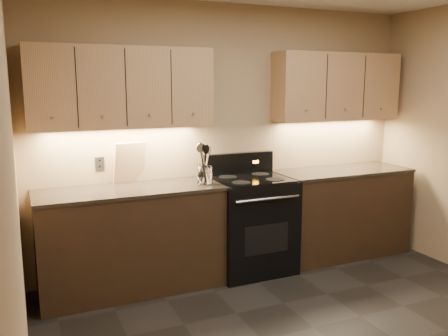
{
  "coord_description": "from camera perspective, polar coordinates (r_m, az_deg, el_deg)",
  "views": [
    {
      "loc": [
        -1.97,
        -2.33,
        1.84
      ],
      "look_at": [
        -0.31,
        1.45,
        1.1
      ],
      "focal_mm": 38.0,
      "sensor_mm": 36.0,
      "label": 1
    }
  ],
  "objects": [
    {
      "name": "wall_back",
      "position": [
        4.79,
        0.7,
        3.73
      ],
      "size": [
        4.0,
        0.04,
        2.6
      ],
      "primitive_type": "cube",
      "color": "tan",
      "rests_on": "ground"
    },
    {
      "name": "wall_left",
      "position": [
        2.4,
        -23.81,
        -3.66
      ],
      "size": [
        0.04,
        4.0,
        2.6
      ],
      "primitive_type": "cube",
      "color": "tan",
      "rests_on": "ground"
    },
    {
      "name": "counter_left",
      "position": [
        4.35,
        -11.08,
        -8.4
      ],
      "size": [
        1.62,
        0.62,
        0.93
      ],
      "color": "black",
      "rests_on": "ground"
    },
    {
      "name": "counter_right",
      "position": [
        5.3,
        13.8,
        -5.12
      ],
      "size": [
        1.46,
        0.62,
        0.93
      ],
      "color": "black",
      "rests_on": "ground"
    },
    {
      "name": "stove",
      "position": [
        4.71,
        3.19,
        -6.6
      ],
      "size": [
        0.76,
        0.68,
        1.14
      ],
      "color": "black",
      "rests_on": "ground"
    },
    {
      "name": "upper_cab_left",
      "position": [
        4.27,
        -12.15,
        9.45
      ],
      "size": [
        1.6,
        0.3,
        0.7
      ],
      "primitive_type": "cube",
      "color": "tan",
      "rests_on": "wall_back"
    },
    {
      "name": "upper_cab_right",
      "position": [
        5.24,
        13.41,
        9.49
      ],
      "size": [
        1.44,
        0.3,
        0.7
      ],
      "primitive_type": "cube",
      "color": "tan",
      "rests_on": "wall_back"
    },
    {
      "name": "outlet_plate",
      "position": [
        4.44,
        -14.73,
        0.54
      ],
      "size": [
        0.08,
        0.01,
        0.12
      ],
      "primitive_type": "cube",
      "color": "#B2B5BA",
      "rests_on": "wall_back"
    },
    {
      "name": "utensil_crock",
      "position": [
        4.34,
        -2.33,
        -0.85
      ],
      "size": [
        0.17,
        0.17,
        0.17
      ],
      "color": "white",
      "rests_on": "counter_left"
    },
    {
      "name": "cutting_board",
      "position": [
        4.44,
        -11.3,
        0.66
      ],
      "size": [
        0.32,
        0.17,
        0.38
      ],
      "primitive_type": "cube",
      "rotation": [
        0.21,
        0.0,
        0.26
      ],
      "color": "tan",
      "rests_on": "counter_left"
    },
    {
      "name": "wooden_spoon",
      "position": [
        4.3,
        -2.5,
        0.44
      ],
      "size": [
        0.16,
        0.13,
        0.33
      ],
      "primitive_type": null,
      "rotation": [
        -0.1,
        0.33,
        0.33
      ],
      "color": "tan",
      "rests_on": "utensil_crock"
    },
    {
      "name": "black_spoon",
      "position": [
        4.32,
        -2.5,
        0.58
      ],
      "size": [
        0.07,
        0.12,
        0.35
      ],
      "primitive_type": null,
      "rotation": [
        0.17,
        0.02,
        0.04
      ],
      "color": "black",
      "rests_on": "utensil_crock"
    },
    {
      "name": "black_turner",
      "position": [
        4.3,
        -2.19,
        0.75
      ],
      "size": [
        0.15,
        0.16,
        0.39
      ],
      "primitive_type": null,
      "rotation": [
        -0.18,
        -0.05,
        0.38
      ],
      "color": "black",
      "rests_on": "utensil_crock"
    },
    {
      "name": "steel_spatula",
      "position": [
        4.34,
        -1.96,
        0.85
      ],
      "size": [
        0.18,
        0.11,
        0.39
      ],
      "primitive_type": null,
      "rotation": [
        0.05,
        -0.2,
        -0.35
      ],
      "color": "silver",
      "rests_on": "utensil_crock"
    },
    {
      "name": "steel_skimmer",
      "position": [
        4.31,
        -1.76,
        0.65
      ],
      "size": [
        0.19,
        0.11,
        0.37
      ],
      "primitive_type": null,
      "rotation": [
        0.01,
        -0.27,
        0.09
      ],
      "color": "silver",
      "rests_on": "utensil_crock"
    }
  ]
}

